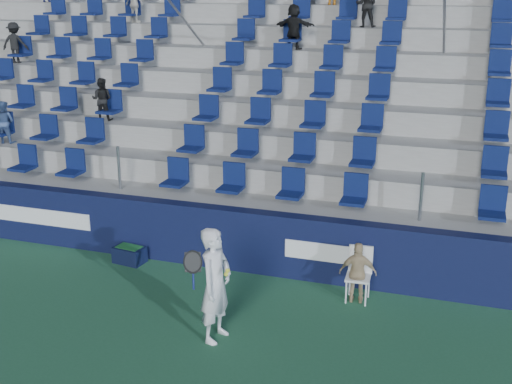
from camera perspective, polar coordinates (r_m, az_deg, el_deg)
ground at (r=9.78m, az=-6.43°, el=-14.32°), size 70.00×70.00×0.00m
sponsor_wall at (r=12.11m, az=-0.38°, el=-4.38°), size 24.00×0.32×1.20m
grandstand at (r=16.41m, az=5.27°, el=7.11°), size 24.00×8.17×6.63m
tennis_player at (r=9.75m, az=-3.62°, el=-8.22°), size 0.69×0.72×1.81m
line_judge_chair at (r=11.24m, az=9.17°, el=-6.82°), size 0.44×0.45×0.95m
line_judge at (r=11.10m, az=9.05°, el=-7.11°), size 0.66×0.34×1.08m
ball_bin at (r=12.85m, az=-11.18°, el=-5.41°), size 0.64×0.46×0.33m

